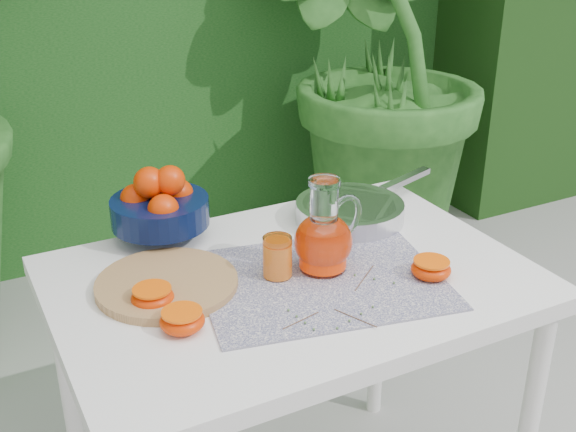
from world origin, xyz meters
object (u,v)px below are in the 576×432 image
fruit_bowl (159,205)px  cutting_board (167,284)px  white_table (292,307)px  juice_pitcher (324,238)px  saute_pan (351,210)px

fruit_bowl → cutting_board: bearing=-105.9°
cutting_board → fruit_bowl: (0.07, 0.23, 0.07)m
white_table → cutting_board: bearing=164.6°
juice_pitcher → cutting_board: bearing=166.1°
white_table → juice_pitcher: juice_pitcher is taller
fruit_bowl → juice_pitcher: 0.41m
cutting_board → fruit_bowl: bearing=74.1°
cutting_board → saute_pan: bearing=11.9°
white_table → juice_pitcher: 0.17m
white_table → saute_pan: bearing=34.7°
fruit_bowl → saute_pan: size_ratio=0.53×
cutting_board → saute_pan: size_ratio=0.60×
white_table → cutting_board: 0.28m
saute_pan → white_table: bearing=-145.3°
saute_pan → cutting_board: bearing=-168.1°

